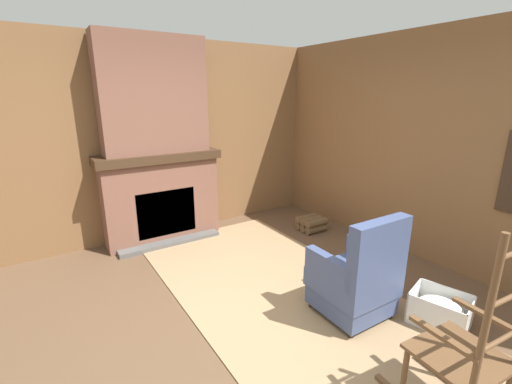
{
  "coord_description": "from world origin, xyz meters",
  "views": [
    {
      "loc": [
        2.15,
        -1.33,
        1.94
      ],
      "look_at": [
        -0.87,
        0.64,
        0.9
      ],
      "focal_mm": 24.0,
      "sensor_mm": 36.0,
      "label": 1
    }
  ],
  "objects_px": {
    "armchair": "(356,280)",
    "decorative_plate_on_mantel": "(156,142)",
    "laundry_basket": "(440,310)",
    "storage_case": "(188,144)",
    "oil_lamp_vase": "(139,145)",
    "firewood_stack": "(311,223)",
    "rocking_chair": "(467,359)"
  },
  "relations": [
    {
      "from": "armchair",
      "to": "firewood_stack",
      "type": "relative_size",
      "value": 2.81
    },
    {
      "from": "armchair",
      "to": "firewood_stack",
      "type": "distance_m",
      "value": 2.04
    },
    {
      "from": "oil_lamp_vase",
      "to": "rocking_chair",
      "type": "bearing_deg",
      "value": 12.6
    },
    {
      "from": "rocking_chair",
      "to": "firewood_stack",
      "type": "height_order",
      "value": "rocking_chair"
    },
    {
      "from": "armchair",
      "to": "firewood_stack",
      "type": "height_order",
      "value": "armchair"
    },
    {
      "from": "firewood_stack",
      "to": "decorative_plate_on_mantel",
      "type": "distance_m",
      "value": 2.46
    },
    {
      "from": "oil_lamp_vase",
      "to": "storage_case",
      "type": "distance_m",
      "value": 0.66
    },
    {
      "from": "armchair",
      "to": "laundry_basket",
      "type": "bearing_deg",
      "value": -131.71
    },
    {
      "from": "storage_case",
      "to": "firewood_stack",
      "type": "bearing_deg",
      "value": 57.46
    },
    {
      "from": "laundry_basket",
      "to": "storage_case",
      "type": "relative_size",
      "value": 2.65
    },
    {
      "from": "storage_case",
      "to": "decorative_plate_on_mantel",
      "type": "relative_size",
      "value": 0.73
    },
    {
      "from": "laundry_basket",
      "to": "firewood_stack",
      "type": "bearing_deg",
      "value": 166.88
    },
    {
      "from": "laundry_basket",
      "to": "decorative_plate_on_mantel",
      "type": "relative_size",
      "value": 1.95
    },
    {
      "from": "rocking_chair",
      "to": "oil_lamp_vase",
      "type": "xyz_separation_m",
      "value": [
        -3.73,
        -0.83,
        0.87
      ]
    },
    {
      "from": "armchair",
      "to": "decorative_plate_on_mantel",
      "type": "distance_m",
      "value": 2.99
    },
    {
      "from": "laundry_basket",
      "to": "decorative_plate_on_mantel",
      "type": "distance_m",
      "value": 3.67
    },
    {
      "from": "armchair",
      "to": "rocking_chair",
      "type": "bearing_deg",
      "value": 167.51
    },
    {
      "from": "armchair",
      "to": "firewood_stack",
      "type": "bearing_deg",
      "value": -29.59
    },
    {
      "from": "laundry_basket",
      "to": "oil_lamp_vase",
      "type": "relative_size",
      "value": 1.77
    },
    {
      "from": "rocking_chair",
      "to": "laundry_basket",
      "type": "relative_size",
      "value": 2.5
    },
    {
      "from": "oil_lamp_vase",
      "to": "firewood_stack",
      "type": "bearing_deg",
      "value": 66.27
    },
    {
      "from": "laundry_basket",
      "to": "rocking_chair",
      "type": "bearing_deg",
      "value": -54.13
    },
    {
      "from": "firewood_stack",
      "to": "decorative_plate_on_mantel",
      "type": "relative_size",
      "value": 1.28
    },
    {
      "from": "rocking_chair",
      "to": "decorative_plate_on_mantel",
      "type": "xyz_separation_m",
      "value": [
        -3.75,
        -0.6,
        0.9
      ]
    },
    {
      "from": "armchair",
      "to": "decorative_plate_on_mantel",
      "type": "xyz_separation_m",
      "value": [
        -2.7,
        -0.86,
        0.98
      ]
    },
    {
      "from": "armchair",
      "to": "oil_lamp_vase",
      "type": "bearing_deg",
      "value": 23.53
    },
    {
      "from": "storage_case",
      "to": "decorative_plate_on_mantel",
      "type": "height_order",
      "value": "decorative_plate_on_mantel"
    },
    {
      "from": "armchair",
      "to": "storage_case",
      "type": "bearing_deg",
      "value": 10.42
    },
    {
      "from": "armchair",
      "to": "oil_lamp_vase",
      "type": "relative_size",
      "value": 3.26
    },
    {
      "from": "laundry_basket",
      "to": "oil_lamp_vase",
      "type": "xyz_separation_m",
      "value": [
        -3.16,
        -1.61,
        1.17
      ]
    },
    {
      "from": "armchair",
      "to": "laundry_basket",
      "type": "distance_m",
      "value": 0.75
    },
    {
      "from": "firewood_stack",
      "to": "rocking_chair",
      "type": "bearing_deg",
      "value": -24.97
    }
  ]
}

